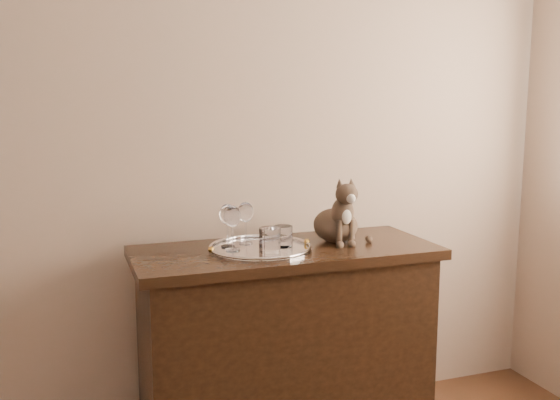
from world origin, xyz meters
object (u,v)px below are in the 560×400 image
(sideboard, at_px, (285,350))
(cat, at_px, (336,209))
(wine_glass_b, at_px, (246,223))
(tumbler_b, at_px, (270,240))
(tray, at_px, (260,249))
(wine_glass_c, at_px, (232,228))
(tumbler_c, at_px, (283,236))
(wine_glass_a, at_px, (228,226))

(sideboard, bearing_deg, cat, 8.47)
(wine_glass_b, distance_m, tumbler_b, 0.18)
(sideboard, distance_m, tray, 0.44)
(sideboard, bearing_deg, wine_glass_b, 147.02)
(tray, distance_m, tumbler_b, 0.09)
(tray, relative_size, wine_glass_c, 2.30)
(sideboard, height_order, wine_glass_c, wine_glass_c)
(sideboard, bearing_deg, tumbler_b, -139.87)
(wine_glass_b, bearing_deg, wine_glass_c, -130.64)
(tray, distance_m, wine_glass_c, 0.14)
(wine_glass_c, distance_m, tumbler_c, 0.21)
(sideboard, height_order, wine_glass_b, wine_glass_b)
(sideboard, relative_size, tumbler_c, 14.52)
(sideboard, height_order, tray, tray)
(wine_glass_a, distance_m, wine_glass_c, 0.06)
(wine_glass_a, bearing_deg, wine_glass_c, -86.69)
(wine_glass_a, bearing_deg, wine_glass_b, 21.64)
(wine_glass_a, bearing_deg, sideboard, -14.35)
(tumbler_b, xyz_separation_m, cat, (0.32, 0.11, 0.08))
(tray, distance_m, cat, 0.36)
(tray, xyz_separation_m, tumbler_c, (0.09, -0.01, 0.05))
(wine_glass_a, height_order, tumbler_c, wine_glass_a)
(tumbler_c, height_order, cat, cat)
(wine_glass_b, relative_size, tumbler_b, 1.82)
(wine_glass_a, height_order, wine_glass_c, wine_glass_c)
(tumbler_c, relative_size, cat, 0.30)
(cat, bearing_deg, tray, -172.85)
(tray, height_order, tumbler_c, tumbler_c)
(wine_glass_b, bearing_deg, cat, -8.40)
(wine_glass_b, distance_m, wine_glass_c, 0.12)
(cat, bearing_deg, tumbler_b, -160.34)
(tumbler_c, bearing_deg, wine_glass_a, 162.09)
(wine_glass_c, bearing_deg, wine_glass_b, 49.36)
(tray, bearing_deg, wine_glass_a, 152.29)
(tray, distance_m, wine_glass_b, 0.13)
(tray, height_order, cat, cat)
(wine_glass_c, bearing_deg, tray, -0.31)
(wine_glass_b, xyz_separation_m, tumbler_c, (0.12, -0.10, -0.04))
(wine_glass_a, height_order, tumbler_b, wine_glass_a)
(wine_glass_a, distance_m, tumbler_c, 0.22)
(tray, distance_m, tumbler_c, 0.10)
(wine_glass_c, xyz_separation_m, tumbler_c, (0.20, -0.01, -0.05))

